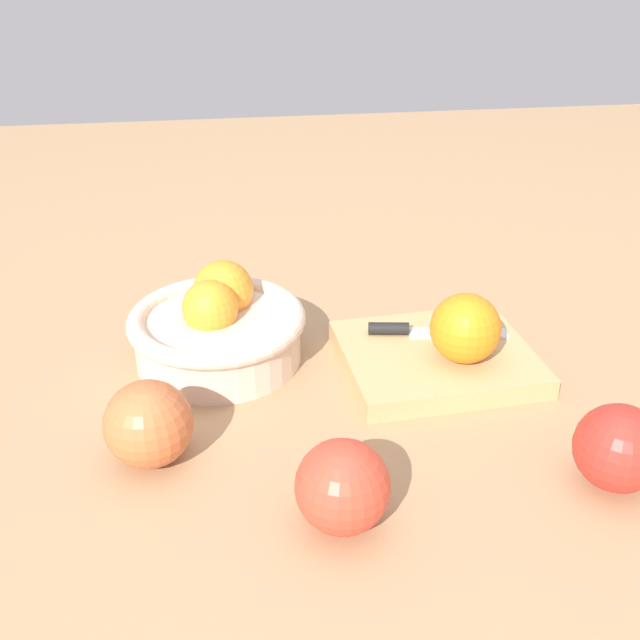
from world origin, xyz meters
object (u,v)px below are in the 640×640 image
bowl (218,327)px  orange_on_board (465,328)px  apple_front_left (343,487)px  apple_front_left_2 (149,424)px  knife (418,331)px  cutting_board (436,358)px  apple_front_right (619,448)px

bowl → orange_on_board: (0.25, -0.08, 0.02)m
apple_front_left → apple_front_left_2: 0.19m
bowl → knife: 0.22m
cutting_board → apple_front_left_2: size_ratio=2.52×
bowl → apple_front_right: bearing=-37.8°
orange_on_board → knife: size_ratio=0.47×
orange_on_board → knife: bearing=119.9°
cutting_board → apple_front_right: (0.10, -0.20, 0.03)m
cutting_board → apple_front_left_2: bearing=-158.9°
knife → apple_front_left_2: apple_front_left_2 is taller
orange_on_board → apple_front_left: size_ratio=0.95×
apple_front_left → orange_on_board: bearing=50.5°
knife → bowl: bearing=175.0°
bowl → apple_front_left_2: bowl is taller
cutting_board → apple_front_left_2: apple_front_left_2 is taller
knife → apple_front_right: 0.26m
bowl → apple_front_left: (0.09, -0.27, -0.00)m
bowl → knife: bowl is taller
apple_front_left → apple_front_right: 0.24m
bowl → apple_front_left: 0.29m
apple_front_right → apple_front_left_2: size_ratio=0.96×
apple_front_left → knife: bearing=63.0°
cutting_board → apple_front_right: size_ratio=2.63×
cutting_board → orange_on_board: 0.06m
apple_front_left → cutting_board: bearing=57.2°
apple_front_right → bowl: bearing=142.2°
cutting_board → apple_front_left_2: 0.32m
cutting_board → knife: (-0.01, 0.03, 0.02)m
orange_on_board → apple_front_right: 0.20m
apple_front_left → apple_front_right: bearing=3.5°
cutting_board → knife: size_ratio=1.29×
orange_on_board → apple_front_right: orange_on_board is taller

